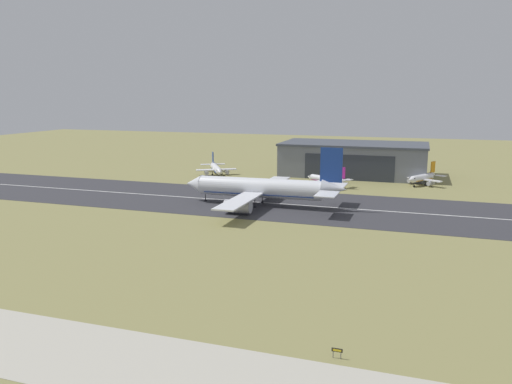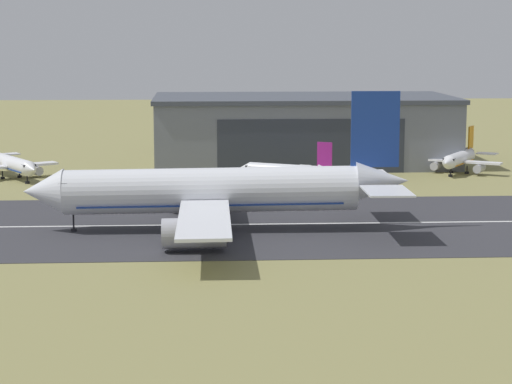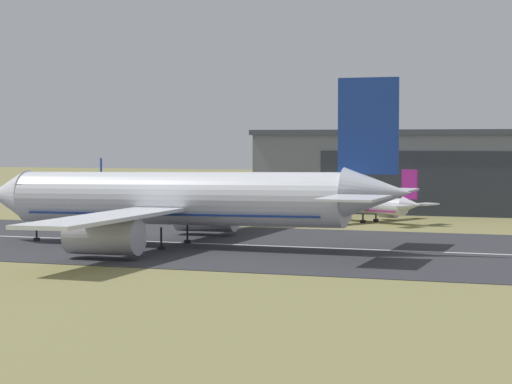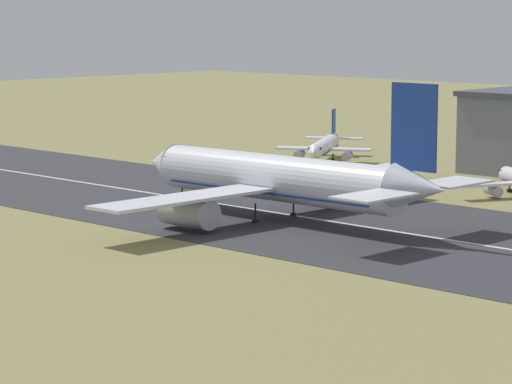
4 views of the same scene
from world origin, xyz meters
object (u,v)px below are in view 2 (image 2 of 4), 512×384
(airplane_parked_east, at_px, (285,172))
(airplane_parked_far_east, at_px, (10,164))
(airplane_parked_west, at_px, (460,159))
(airplane_landing, at_px, (214,192))

(airplane_parked_east, relative_size, airplane_parked_far_east, 0.89)
(airplane_parked_west, height_order, airplane_parked_east, airplane_parked_west)
(airplane_parked_east, bearing_deg, airplane_parked_west, 21.45)
(airplane_landing, bearing_deg, airplane_parked_west, 48.22)
(airplane_landing, distance_m, airplane_parked_west, 73.37)
(airplane_landing, distance_m, airplane_parked_east, 43.06)
(airplane_parked_west, bearing_deg, airplane_parked_east, -158.55)
(airplane_parked_west, height_order, airplane_parked_far_east, airplane_parked_far_east)
(airplane_parked_east, bearing_deg, airplane_landing, -108.31)
(airplane_parked_west, distance_m, airplane_parked_far_east, 86.45)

